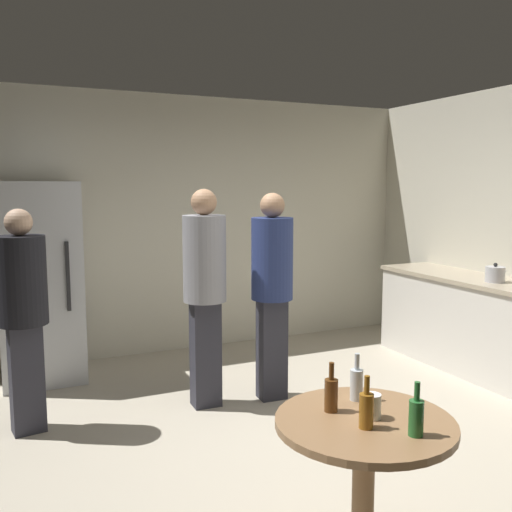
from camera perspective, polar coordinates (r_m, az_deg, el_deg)
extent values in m
cube|color=#B2A893|center=(4.03, 5.07, -19.56)|extent=(5.20, 5.20, 0.10)
cube|color=beige|center=(6.04, -7.18, 3.18)|extent=(5.32, 0.06, 2.70)
cube|color=silver|center=(5.40, -21.15, -2.51)|extent=(0.70, 0.65, 1.80)
cube|color=#262628|center=(5.07, -18.59, -1.98)|extent=(0.03, 0.03, 0.60)
cube|color=beige|center=(5.75, 21.81, -6.77)|extent=(0.60, 2.20, 0.86)
cube|color=tan|center=(5.66, 22.02, -2.34)|extent=(0.64, 2.24, 0.04)
cylinder|color=#B2B2B7|center=(5.48, 23.15, -1.74)|extent=(0.17, 0.17, 0.14)
sphere|color=black|center=(5.47, 23.20, -0.82)|extent=(0.04, 0.04, 0.04)
cone|color=#B2B2B7|center=(5.56, 23.96, -1.51)|extent=(0.09, 0.04, 0.06)
cylinder|color=olive|center=(2.80, 10.82, -23.25)|extent=(0.10, 0.10, 0.70)
cylinder|color=olive|center=(2.63, 11.01, -16.32)|extent=(0.80, 0.80, 0.03)
cylinder|color=#8C5919|center=(2.51, 11.16, -15.22)|extent=(0.06, 0.06, 0.15)
cylinder|color=#8C5919|center=(2.47, 11.23, -12.75)|extent=(0.02, 0.02, 0.08)
cylinder|color=#593314|center=(2.66, 7.66, -13.89)|extent=(0.06, 0.06, 0.15)
cylinder|color=#593314|center=(2.62, 7.70, -11.53)|extent=(0.02, 0.02, 0.08)
cylinder|color=#26662D|center=(2.49, 15.99, -15.58)|extent=(0.06, 0.06, 0.15)
cylinder|color=#26662D|center=(2.45, 16.08, -13.09)|extent=(0.02, 0.02, 0.08)
cylinder|color=silver|center=(2.80, 10.19, -12.78)|extent=(0.06, 0.06, 0.15)
cylinder|color=silver|center=(2.77, 10.25, -10.54)|extent=(0.02, 0.02, 0.08)
cylinder|color=white|center=(2.62, 11.72, -14.73)|extent=(0.08, 0.08, 0.11)
cube|color=#2D2D38|center=(4.56, -5.15, -9.86)|extent=(0.22, 0.17, 0.86)
cylinder|color=gray|center=(4.40, -5.27, -0.26)|extent=(0.35, 0.35, 0.68)
sphere|color=tan|center=(4.37, -5.33, 5.49)|extent=(0.20, 0.20, 0.20)
cube|color=#2D2D38|center=(4.70, 1.62, -9.42)|extent=(0.23, 0.18, 0.84)
cylinder|color=navy|center=(4.55, 1.65, -0.27)|extent=(0.35, 0.35, 0.67)
sphere|color=tan|center=(4.51, 1.67, 5.19)|extent=(0.20, 0.20, 0.20)
cube|color=#2D2D38|center=(4.41, -22.31, -11.44)|extent=(0.24, 0.20, 0.79)
cylinder|color=black|center=(4.24, -22.76, -2.30)|extent=(0.39, 0.39, 0.63)
sphere|color=#D8AD8C|center=(4.20, -23.02, 3.19)|extent=(0.19, 0.19, 0.19)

